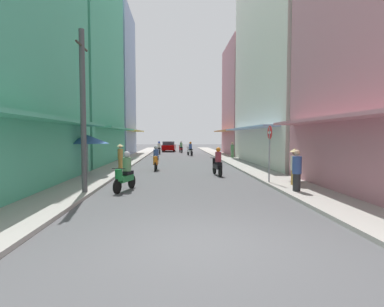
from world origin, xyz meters
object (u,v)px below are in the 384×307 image
pedestrian_far (120,155)px  pedestrian_crossing (232,150)px  street_sign_no_entry (270,147)px  motorbike_red (181,147)px  motorbike_silver (159,148)px  pedestrian_midway (295,165)px  vendor_umbrella (87,139)px  utility_pole (83,111)px  motorbike_orange (156,159)px  motorbike_green (125,173)px  pedestrian_foreground (297,172)px  parked_car (169,146)px  motorbike_white (190,149)px  motorbike_black (217,163)px

pedestrian_far → pedestrian_crossing: bearing=45.4°
street_sign_no_entry → motorbike_red: bearing=97.7°
motorbike_silver → pedestrian_midway: bearing=-73.5°
motorbike_red → pedestrian_crossing: pedestrian_crossing is taller
vendor_umbrella → utility_pole: size_ratio=0.37×
motorbike_orange → pedestrian_far: 2.29m
motorbike_green → pedestrian_midway: bearing=2.8°
motorbike_orange → motorbike_red: bearing=84.2°
motorbike_red → pedestrian_foreground: bearing=-82.2°
motorbike_green → parked_car: 30.34m
motorbike_silver → vendor_umbrella: (-2.64, -20.15, 1.32)m
street_sign_no_entry → pedestrian_crossing: bearing=85.1°
pedestrian_foreground → pedestrian_crossing: pedestrian_foreground is taller
pedestrian_midway → pedestrian_crossing: (0.47, 16.10, -0.14)m
motorbike_silver → vendor_umbrella: vendor_umbrella is taller
pedestrian_foreground → pedestrian_midway: bearing=70.8°
vendor_umbrella → utility_pole: (1.28, -4.84, 1.07)m
pedestrian_crossing → vendor_umbrella: bearing=-129.3°
motorbike_white → pedestrian_crossing: 6.14m
motorbike_green → pedestrian_foreground: 6.66m
utility_pole → motorbike_red: bearing=81.6°
motorbike_silver → pedestrian_foreground: (6.57, -25.25, 0.14)m
parked_car → motorbike_red: bearing=-64.2°
motorbike_green → pedestrian_crossing: 18.09m
pedestrian_foreground → pedestrian_crossing: bearing=86.9°
motorbike_silver → utility_pole: utility_pole is taller
motorbike_white → motorbike_red: same height
street_sign_no_entry → motorbike_white: bearing=97.3°
motorbike_silver → motorbike_black: bearing=-77.6°
pedestrian_far → utility_pole: bearing=-88.8°
motorbike_white → pedestrian_foreground: size_ratio=1.05×
motorbike_green → motorbike_red: size_ratio=0.98×
motorbike_orange → pedestrian_crossing: (6.77, 9.23, 0.11)m
motorbike_green → motorbike_black: bearing=45.4°
parked_car → pedestrian_crossing: 15.30m
motorbike_green → pedestrian_foreground: (6.58, -1.06, 0.14)m
pedestrian_midway → street_sign_no_entry: street_sign_no_entry is taller
motorbike_silver → pedestrian_crossing: (7.53, -7.75, 0.11)m
motorbike_black → pedestrian_foreground: pedestrian_foreground is taller
motorbike_white → pedestrian_far: (-5.17, -13.94, 0.25)m
motorbike_red → parked_car: motorbike_red is taller
motorbike_white → utility_pole: (-5.00, -22.00, 2.39)m
parked_car → pedestrian_far: 23.21m
pedestrian_foreground → utility_pole: size_ratio=0.28×
parked_car → utility_pole: utility_pole is taller
pedestrian_far → motorbike_green: bearing=-78.2°
parked_car → pedestrian_crossing: bearing=-65.1°
motorbike_green → pedestrian_crossing: (7.53, 16.44, 0.11)m
motorbike_white → parked_car: size_ratio=0.42×
pedestrian_far → pedestrian_foreground: 11.61m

